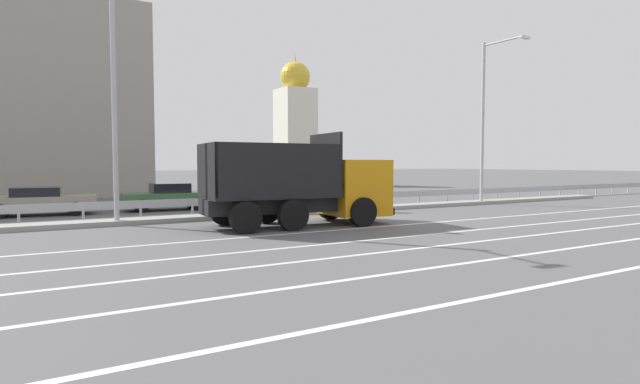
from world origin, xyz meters
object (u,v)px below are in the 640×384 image
parked_car_4 (168,196)px  street_lamp_1 (114,66)px  street_lamp_2 (486,114)px  parked_car_5 (254,194)px  parked_car_3 (39,200)px  median_road_sign (352,185)px  church_tower (295,125)px  dump_truck (317,191)px

parked_car_4 → street_lamp_1: bearing=152.7°
street_lamp_2 → parked_car_5: 13.39m
parked_car_3 → parked_car_4: 5.41m
median_road_sign → parked_car_3: bearing=157.8°
parked_car_5 → church_tower: bearing=-36.1°
parked_car_4 → church_tower: church_tower is taller
dump_truck → church_tower: size_ratio=0.49×
street_lamp_2 → church_tower: church_tower is taller
parked_car_5 → parked_car_4: bearing=88.9°
dump_truck → church_tower: (15.93, 32.14, 5.21)m
street_lamp_2 → church_tower: (3.34, 28.87, 1.49)m
street_lamp_2 → church_tower: size_ratio=0.63×
parked_car_5 → dump_truck: bearing=168.4°
parked_car_3 → parked_car_4: bearing=92.7°
street_lamp_1 → parked_car_4: 7.93m
parked_car_4 → parked_car_5: (4.54, 0.21, -0.02)m
parked_car_4 → parked_car_5: bearing=-84.4°
street_lamp_1 → parked_car_5: 10.68m
street_lamp_2 → church_tower: bearing=83.4°
parked_car_4 → church_tower: size_ratio=0.30×
median_road_sign → street_lamp_1: bearing=-178.2°
street_lamp_1 → parked_car_3: size_ratio=2.26×
church_tower → street_lamp_1: bearing=-127.8°
median_road_sign → parked_car_4: bearing=145.9°
dump_truck → church_tower: 36.25m
church_tower → dump_truck: bearing=-116.4°
parked_car_3 → church_tower: church_tower is taller
parked_car_3 → parked_car_4: size_ratio=1.08×
street_lamp_1 → parked_car_4: street_lamp_1 is taller
street_lamp_1 → street_lamp_2: bearing=-0.1°
median_road_sign → parked_car_5: (-2.82, 5.20, -0.57)m
street_lamp_1 → parked_car_3: (-2.32, 5.52, -5.04)m
dump_truck → parked_car_4: dump_truck is taller
dump_truck → parked_car_5: dump_truck is taller
parked_car_5 → church_tower: size_ratio=0.28×
street_lamp_1 → street_lamp_2: (19.02, -0.04, -0.73)m
parked_car_4 → church_tower: 30.95m
parked_car_3 → parked_car_5: size_ratio=1.16×
dump_truck → street_lamp_2: street_lamp_2 is taller
parked_car_5 → median_road_sign: bearing=-155.3°
street_lamp_2 → parked_car_5: street_lamp_2 is taller
street_lamp_2 → parked_car_4: 17.35m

